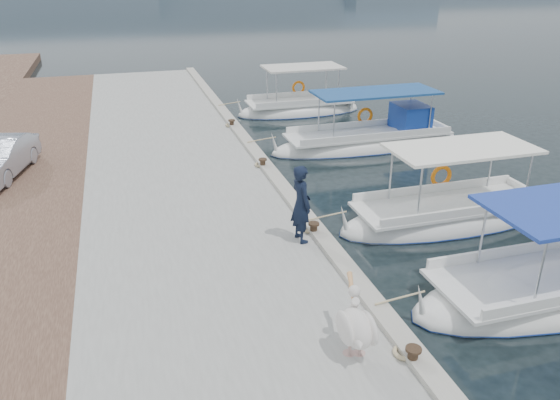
# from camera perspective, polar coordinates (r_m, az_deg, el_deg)

# --- Properties ---
(ground) EXTENTS (400.00, 400.00, 0.00)m
(ground) POSITION_cam_1_polar(r_m,az_deg,el_deg) (12.95, 7.21, -8.30)
(ground) COLOR black
(ground) RESTS_ON ground
(concrete_quay) EXTENTS (6.00, 40.00, 0.50)m
(concrete_quay) POSITION_cam_1_polar(r_m,az_deg,el_deg) (16.45, -9.40, -0.17)
(concrete_quay) COLOR gray
(concrete_quay) RESTS_ON ground
(quay_curb) EXTENTS (0.44, 40.00, 0.12)m
(quay_curb) POSITION_cam_1_polar(r_m,az_deg,el_deg) (16.83, -0.07, 1.88)
(quay_curb) COLOR #A5A193
(quay_curb) RESTS_ON concrete_quay
(cobblestone_strip) EXTENTS (4.00, 40.00, 0.50)m
(cobblestone_strip) POSITION_cam_1_polar(r_m,az_deg,el_deg) (16.71, -26.62, -2.13)
(cobblestone_strip) COLOR #52372B
(cobblestone_strip) RESTS_ON ground
(fishing_caique_c) EXTENTS (6.61, 2.15, 2.83)m
(fishing_caique_c) POSITION_cam_1_polar(r_m,az_deg,el_deg) (16.20, 17.10, -1.82)
(fishing_caique_c) COLOR white
(fishing_caique_c) RESTS_ON ground
(fishing_caique_d) EXTENTS (8.04, 2.17, 2.83)m
(fishing_caique_d) POSITION_cam_1_polar(r_m,az_deg,el_deg) (22.12, 9.40, 5.96)
(fishing_caique_d) COLOR white
(fishing_caique_d) RESTS_ON ground
(fishing_caique_e) EXTENTS (6.16, 2.23, 2.83)m
(fishing_caique_e) POSITION_cam_1_polar(r_m,az_deg,el_deg) (26.96, 2.02, 9.36)
(fishing_caique_e) COLOR white
(fishing_caique_e) RESTS_ON ground
(mooring_bollards) EXTENTS (0.28, 20.28, 0.33)m
(mooring_bollards) POSITION_cam_1_polar(r_m,az_deg,el_deg) (13.71, 3.55, -2.91)
(mooring_bollards) COLOR black
(mooring_bollards) RESTS_ON concrete_quay
(pelican) EXTENTS (0.71, 1.50, 1.16)m
(pelican) POSITION_cam_1_polar(r_m,az_deg,el_deg) (9.68, 7.95, -12.86)
(pelican) COLOR tan
(pelican) RESTS_ON concrete_quay
(fisherman) EXTENTS (0.56, 0.77, 1.95)m
(fisherman) POSITION_cam_1_polar(r_m,az_deg,el_deg) (13.10, 2.22, -0.40)
(fisherman) COLOR black
(fisherman) RESTS_ON concrete_quay
(parked_car) EXTENTS (2.10, 3.83, 1.20)m
(parked_car) POSITION_cam_1_polar(r_m,az_deg,el_deg) (19.49, -27.22, 3.97)
(parked_car) COLOR #A1A8B8
(parked_car) RESTS_ON cobblestone_strip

